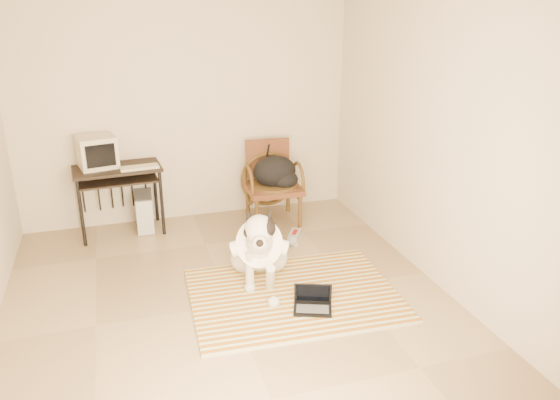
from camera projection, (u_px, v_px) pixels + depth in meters
name	position (u px, v px, depth m)	size (l,w,h in m)	color
floor	(230.00, 304.00, 4.97)	(4.50, 4.50, 0.00)	#987F5D
wall_back	(186.00, 110.00, 6.51)	(4.50, 4.50, 0.00)	beige
wall_front	(328.00, 298.00, 2.49)	(4.50, 4.50, 0.00)	beige
wall_right	(437.00, 144.00, 5.05)	(4.50, 4.50, 0.00)	beige
rug	(294.00, 295.00, 5.11)	(1.97, 1.54, 0.02)	#B85809
dog	(259.00, 248.00, 5.27)	(0.61, 1.21, 0.87)	silver
laptop	(313.00, 302.00, 4.85)	(0.40, 0.35, 0.24)	black
computer_desk	(118.00, 177.00, 6.22)	(1.00, 0.60, 0.81)	black
crt_monitor	(97.00, 152.00, 6.14)	(0.47, 0.45, 0.36)	#BFB295
desk_keyboard	(139.00, 167.00, 6.14)	(0.42, 0.16, 0.03)	#BFB295
pc_tower	(145.00, 211.00, 6.51)	(0.22, 0.48, 0.44)	#525255
rattan_chair	(272.00, 182.00, 6.68)	(0.67, 0.64, 0.97)	brown
backpack	(276.00, 173.00, 6.58)	(0.52, 0.45, 0.39)	black
sneaker_left	(273.00, 240.00, 6.16)	(0.16, 0.30, 0.10)	silver
sneaker_right	(295.00, 237.00, 6.23)	(0.25, 0.32, 0.10)	silver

